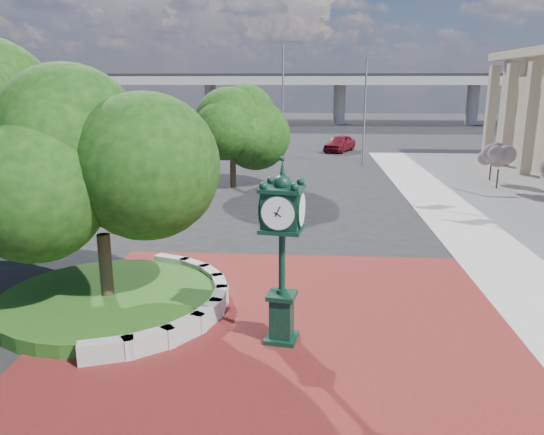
{
  "coord_description": "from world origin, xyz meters",
  "views": [
    {
      "loc": [
        0.68,
        -13.7,
        6.24
      ],
      "look_at": [
        -0.42,
        1.5,
        2.35
      ],
      "focal_mm": 35.0,
      "sensor_mm": 36.0,
      "label": 1
    }
  ],
  "objects_px": {
    "parked_car": "(340,143)",
    "street_lamp_near": "(368,103)",
    "post_clock": "(282,246)",
    "street_lamp_far": "(285,85)"
  },
  "relations": [
    {
      "from": "parked_car",
      "to": "street_lamp_near",
      "type": "relative_size",
      "value": 0.55
    },
    {
      "from": "parked_car",
      "to": "street_lamp_near",
      "type": "bearing_deg",
      "value": -55.38
    },
    {
      "from": "post_clock",
      "to": "street_lamp_near",
      "type": "distance_m",
      "value": 29.52
    },
    {
      "from": "post_clock",
      "to": "parked_car",
      "type": "xyz_separation_m",
      "value": [
        3.36,
        37.74,
        -1.73
      ]
    },
    {
      "from": "post_clock",
      "to": "street_lamp_far",
      "type": "bearing_deg",
      "value": 92.68
    },
    {
      "from": "post_clock",
      "to": "street_lamp_far",
      "type": "xyz_separation_m",
      "value": [
        -2.06,
        43.93,
        3.54
      ]
    },
    {
      "from": "street_lamp_near",
      "to": "post_clock",
      "type": "bearing_deg",
      "value": -99.51
    },
    {
      "from": "parked_car",
      "to": "street_lamp_near",
      "type": "xyz_separation_m",
      "value": [
        1.51,
        -8.71,
        3.97
      ]
    },
    {
      "from": "post_clock",
      "to": "street_lamp_near",
      "type": "relative_size",
      "value": 0.56
    },
    {
      "from": "post_clock",
      "to": "street_lamp_far",
      "type": "relative_size",
      "value": 0.44
    }
  ]
}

